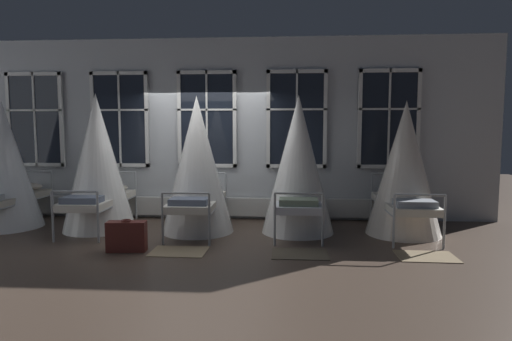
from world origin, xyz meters
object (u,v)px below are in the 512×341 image
at_px(cot_second, 98,164).
at_px(cot_third, 197,167).
at_px(cot_first, 4,166).
at_px(cot_fourth, 298,166).
at_px(suitcase_dark, 127,236).
at_px(cot_fifth, 405,170).

xyz_separation_m(cot_second, cot_third, (1.79, -0.05, -0.03)).
bearing_deg(cot_first, cot_fourth, -90.86).
relative_size(cot_second, suitcase_dark, 4.18).
relative_size(cot_first, cot_second, 0.96).
xyz_separation_m(cot_third, suitcase_dark, (-0.78, -1.29, -0.92)).
distance_m(cot_second, cot_third, 1.79).
distance_m(cot_first, cot_second, 1.75).
height_order(cot_second, suitcase_dark, cot_second).
bearing_deg(cot_third, cot_second, 88.34).
bearing_deg(cot_fifth, cot_third, 92.09).
bearing_deg(cot_second, cot_fifth, -91.52).
height_order(cot_first, cot_second, cot_second).
bearing_deg(cot_third, cot_fourth, -87.65).
xyz_separation_m(cot_fifth, suitcase_dark, (-4.30, -1.34, -0.87)).
distance_m(cot_fifth, suitcase_dark, 4.59).
relative_size(cot_first, cot_third, 0.99).
xyz_separation_m(cot_second, cot_fifth, (5.31, 0.00, -0.07)).
relative_size(cot_second, cot_fifth, 1.07).
xyz_separation_m(cot_first, cot_fifth, (7.06, -0.02, -0.03)).
height_order(cot_second, cot_third, cot_second).
height_order(cot_third, cot_fourth, cot_fourth).
distance_m(cot_fourth, suitcase_dark, 3.01).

